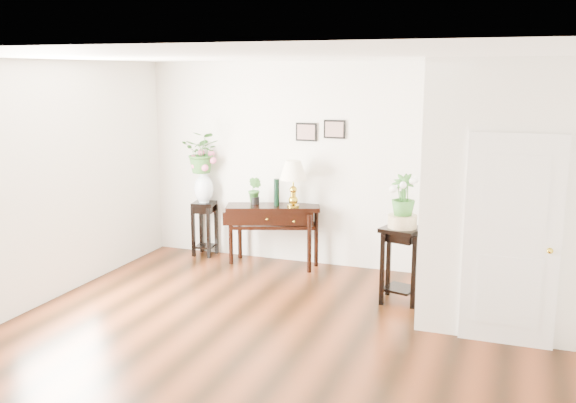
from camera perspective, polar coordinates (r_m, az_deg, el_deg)
The scene contains 20 objects.
floor at distance 6.55m, azimuth -0.69°, elevation -12.50°, with size 6.00×5.50×0.02m, color #5B2710.
ceiling at distance 5.99m, azimuth -0.76°, elevation 12.80°, with size 6.00×5.50×0.02m, color white.
wall_back at distance 8.70m, azimuth 5.73°, elevation 3.09°, with size 6.00×0.02×2.80m, color silver.
wall_front at distance 3.77m, azimuth -15.92°, elevation -8.54°, with size 6.00×0.02×2.80m, color silver.
wall_left at distance 7.69m, azimuth -22.10°, elevation 1.19°, with size 0.02×5.50×2.80m, color silver.
partition at distance 7.48m, azimuth 19.58°, elevation 1.09°, with size 1.80×1.95×2.80m, color silver.
door at distance 6.57m, azimuth 19.24°, elevation -3.38°, with size 0.90×0.05×2.10m, color white.
art_print_left at distance 8.81m, azimuth 1.64°, elevation 6.19°, with size 0.30×0.02×0.25m, color black.
art_print_right at distance 8.69m, azimuth 4.16°, elevation 6.42°, with size 0.30×0.02×0.25m, color black.
wall_ornament at distance 7.58m, azimuth 12.77°, elevation 6.57°, with size 0.51×0.51×0.07m, color #B58F41.
console_table at distance 8.93m, azimuth -1.32°, elevation -3.02°, with size 1.28×0.43×0.85m, color black.
table_lamp at distance 8.67m, azimuth 0.47°, elevation 1.78°, with size 0.37×0.37×0.64m, color #A98D1F.
green_vase at distance 8.78m, azimuth -1.02°, elevation 0.72°, with size 0.08×0.08×0.37m, color black.
potted_plant at distance 8.90m, azimuth -2.96°, elevation 0.94°, with size 0.20×0.16×0.37m, color #326C29.
plant_stand_a at distance 9.50m, azimuth -7.41°, elevation -2.41°, with size 0.31×0.31×0.80m, color black.
porcelain_vase at distance 9.37m, azimuth -7.51°, elevation 1.30°, with size 0.28×0.28×0.48m, color white, non-canonical shape.
lily_arrangement at distance 9.30m, azimuth -7.58°, elevation 4.19°, with size 0.54×0.47×0.60m, color #326C29.
plant_stand_b at distance 7.63m, azimuth 10.00°, elevation -5.56°, with size 0.42×0.42×0.90m, color black.
ceramic_bowl at distance 7.49m, azimuth 10.14°, elevation -1.70°, with size 0.33×0.33×0.15m, color beige.
narcissus at distance 7.43m, azimuth 10.22°, elevation 0.48°, with size 0.28×0.28×0.50m, color #326C29.
Camera 1 is at (2.13, -5.59, 2.66)m, focal length 40.00 mm.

